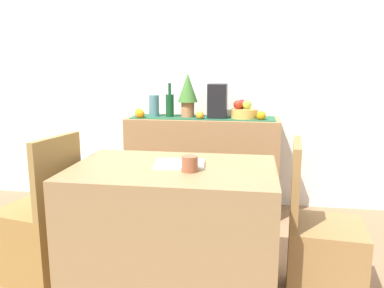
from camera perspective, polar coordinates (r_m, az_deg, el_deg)
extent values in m
cube|color=#856547|center=(2.86, -1.59, -16.02)|extent=(6.40, 6.40, 0.02)
cube|color=silver|center=(3.70, 1.65, 12.08)|extent=(6.40, 0.06, 2.70)
cube|color=olive|center=(3.55, 1.53, -2.99)|extent=(1.32, 0.42, 0.85)
cube|color=#1F5234|center=(3.47, 1.57, 3.83)|extent=(1.24, 0.32, 0.01)
cylinder|color=gold|center=(3.44, 7.51, 4.37)|extent=(0.23, 0.23, 0.08)
sphere|color=#95B43D|center=(3.42, 7.91, 5.63)|extent=(0.08, 0.08, 0.08)
sphere|color=#A82817|center=(3.42, 6.62, 5.64)|extent=(0.08, 0.08, 0.08)
sphere|color=red|center=(3.49, 7.16, 5.75)|extent=(0.08, 0.08, 0.08)
cylinder|color=#134121|center=(3.51, -3.21, 5.50)|extent=(0.07, 0.07, 0.20)
cylinder|color=#134121|center=(3.50, -3.24, 7.94)|extent=(0.03, 0.03, 0.10)
cube|color=black|center=(3.44, 3.68, 6.17)|extent=(0.16, 0.18, 0.30)
cylinder|color=slate|center=(3.54, -5.47, 5.46)|extent=(0.09, 0.09, 0.19)
cylinder|color=#B37149|center=(3.48, -0.61, 4.95)|extent=(0.11, 0.11, 0.14)
cone|color=#3B6D2C|center=(3.47, -0.62, 8.12)|extent=(0.17, 0.17, 0.25)
sphere|color=orange|center=(3.37, 1.15, 4.13)|extent=(0.07, 0.07, 0.07)
sphere|color=orange|center=(3.55, -7.59, 4.46)|extent=(0.08, 0.08, 0.08)
sphere|color=orange|center=(3.46, -7.46, 4.29)|extent=(0.08, 0.08, 0.08)
sphere|color=orange|center=(3.36, 9.94, 4.03)|extent=(0.08, 0.08, 0.08)
cube|color=olive|center=(2.36, -2.68, -12.04)|extent=(1.15, 0.76, 0.74)
cube|color=white|center=(2.26, -1.80, -2.90)|extent=(0.30, 0.24, 0.02)
cylinder|color=brown|center=(2.13, -0.34, -2.87)|extent=(0.09, 0.09, 0.08)
cube|color=olive|center=(2.71, -21.20, -12.97)|extent=(0.48, 0.48, 0.45)
cube|color=olive|center=(2.44, -18.81, -4.21)|extent=(0.12, 0.40, 0.45)
cube|color=olive|center=(2.41, 18.53, -15.85)|extent=(0.44, 0.44, 0.45)
cube|color=olive|center=(2.24, 14.65, -5.37)|extent=(0.08, 0.40, 0.45)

